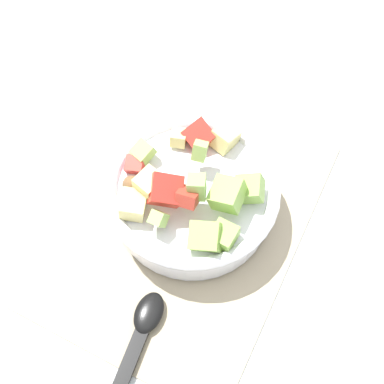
# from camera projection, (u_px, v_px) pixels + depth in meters

# --- Properties ---
(ground_plane) EXTENTS (2.40, 2.40, 0.00)m
(ground_plane) POSITION_uv_depth(u_px,v_px,m) (187.00, 221.00, 0.74)
(ground_plane) COLOR silver
(placemat) EXTENTS (0.44, 0.31, 0.01)m
(placemat) POSITION_uv_depth(u_px,v_px,m) (186.00, 220.00, 0.74)
(placemat) COLOR tan
(placemat) RESTS_ON ground_plane
(salad_bowl) EXTENTS (0.24, 0.24, 0.12)m
(salad_bowl) POSITION_uv_depth(u_px,v_px,m) (192.00, 195.00, 0.71)
(salad_bowl) COLOR white
(salad_bowl) RESTS_ON placemat
(serving_spoon) EXTENTS (0.23, 0.05, 0.01)m
(serving_spoon) POSITION_uv_depth(u_px,v_px,m) (135.00, 349.00, 0.64)
(serving_spoon) COLOR black
(serving_spoon) RESTS_ON placemat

